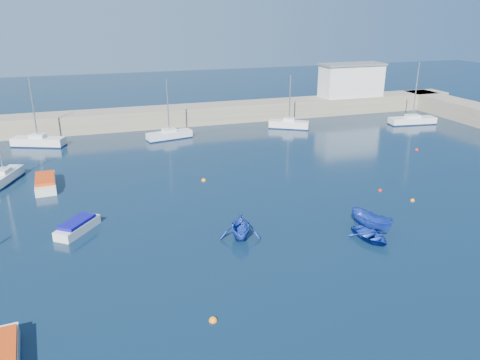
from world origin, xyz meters
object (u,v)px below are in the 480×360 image
object	(u,v)px
harbor_office	(351,81)
sailboat_5	(38,141)
sailboat_3	(4,177)
sailboat_6	(169,135)
dinghy_center	(370,236)
motorboat_0	(2,355)
dinghy_left	(240,226)
motorboat_2	(45,182)
sailboat_7	(289,124)
dinghy_right	(372,222)
motorboat_1	(77,226)
sailboat_8	(412,120)

from	to	relation	value
harbor_office	sailboat_5	distance (m)	48.20
sailboat_3	sailboat_6	size ratio (longest dim) A/B	0.91
harbor_office	dinghy_center	xyz separation A→B (m)	(-22.52, -41.13, -4.76)
sailboat_6	sailboat_5	bearing A→B (deg)	71.50
sailboat_3	motorboat_0	bearing A→B (deg)	-63.25
sailboat_6	dinghy_left	xyz separation A→B (m)	(-0.04, -29.86, 0.38)
motorboat_2	sailboat_6	bearing A→B (deg)	40.76
sailboat_3	dinghy_left	world-z (taller)	sailboat_3
sailboat_7	dinghy_right	xyz separation A→B (m)	(-7.36, -32.23, 0.12)
motorboat_0	motorboat_1	bearing A→B (deg)	70.40
sailboat_7	dinghy_center	xyz separation A→B (m)	(-8.33, -33.63, -0.27)
sailboat_3	sailboat_5	xyz separation A→B (m)	(2.24, 12.93, 0.07)
harbor_office	sailboat_6	bearing A→B (deg)	-165.86
dinghy_center	sailboat_6	bearing A→B (deg)	94.11
harbor_office	sailboat_3	distance (m)	53.58
dinghy_right	motorboat_0	bearing A→B (deg)	176.69
sailboat_3	sailboat_7	bearing A→B (deg)	38.06
sailboat_8	sailboat_5	bearing A→B (deg)	91.89
dinghy_left	motorboat_0	bearing A→B (deg)	-132.02
sailboat_6	motorboat_1	xyz separation A→B (m)	(-11.55, -25.00, -0.10)
harbor_office	motorboat_1	distance (m)	54.38
sailboat_5	sailboat_8	bearing A→B (deg)	-72.24
sailboat_7	motorboat_0	bearing A→B (deg)	171.49
sailboat_7	motorboat_1	size ratio (longest dim) A/B	1.90
harbor_office	dinghy_left	size ratio (longest dim) A/B	2.83
sailboat_6	dinghy_center	world-z (taller)	sailboat_6
sailboat_3	sailboat_7	xyz separation A→B (m)	(35.63, 11.69, 0.06)
motorboat_2	dinghy_right	size ratio (longest dim) A/B	1.41
dinghy_left	harbor_office	bearing A→B (deg)	67.41
dinghy_right	motorboat_1	bearing A→B (deg)	143.52
motorboat_1	motorboat_0	bearing A→B (deg)	-66.68
motorboat_0	harbor_office	bearing A→B (deg)	39.70
sailboat_6	motorboat_1	size ratio (longest dim) A/B	1.97
sailboat_8	harbor_office	bearing A→B (deg)	28.74
dinghy_right	sailboat_3	bearing A→B (deg)	125.06
sailboat_3	motorboat_2	bearing A→B (deg)	-15.45
sailboat_7	dinghy_left	distance (m)	34.91
dinghy_center	dinghy_left	world-z (taller)	dinghy_left
sailboat_5	motorboat_0	bearing A→B (deg)	-155.80
harbor_office	sailboat_8	distance (m)	12.43
harbor_office	sailboat_3	size ratio (longest dim) A/B	1.41
sailboat_7	sailboat_8	size ratio (longest dim) A/B	0.84
dinghy_center	dinghy_right	size ratio (longest dim) A/B	0.88
motorboat_2	motorboat_0	bearing A→B (deg)	-94.86
motorboat_0	motorboat_1	size ratio (longest dim) A/B	1.11
sailboat_6	sailboat_7	distance (m)	17.30
sailboat_7	motorboat_0	xyz separation A→B (m)	(-32.32, -39.21, -0.16)
sailboat_3	dinghy_left	size ratio (longest dim) A/B	2.01
sailboat_8	motorboat_1	world-z (taller)	sailboat_8
harbor_office	dinghy_center	size ratio (longest dim) A/B	3.03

